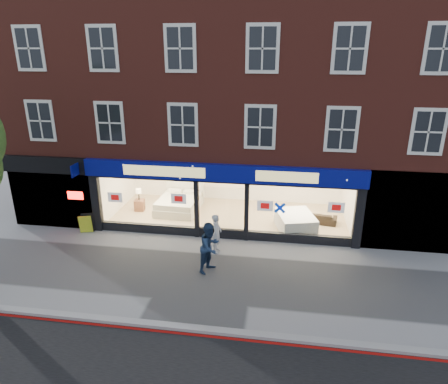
% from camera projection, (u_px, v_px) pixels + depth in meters
% --- Properties ---
extents(ground, '(120.00, 120.00, 0.00)m').
position_uv_depth(ground, '(208.00, 276.00, 14.17)').
color(ground, gray).
rests_on(ground, ground).
extents(kerb_line, '(60.00, 0.10, 0.01)m').
position_uv_depth(kerb_line, '(187.00, 334.00, 11.29)').
color(kerb_line, '#8C0A07').
rests_on(kerb_line, ground).
extents(kerb_stone, '(60.00, 0.25, 0.12)m').
position_uv_depth(kerb_stone, '(189.00, 328.00, 11.46)').
color(kerb_stone, gray).
rests_on(kerb_stone, ground).
extents(showroom_floor, '(11.00, 4.50, 0.10)m').
position_uv_depth(showroom_floor, '(229.00, 216.00, 19.03)').
color(showroom_floor, tan).
rests_on(showroom_floor, ground).
extents(building, '(19.00, 8.26, 10.30)m').
position_uv_depth(building, '(234.00, 70.00, 18.32)').
color(building, maroon).
rests_on(building, ground).
extents(display_bed, '(2.03, 2.42, 1.34)m').
position_uv_depth(display_bed, '(179.00, 203.00, 19.53)').
color(display_bed, beige).
rests_on(display_bed, showroom_floor).
extents(bedside_table, '(0.50, 0.50, 0.55)m').
position_uv_depth(bedside_table, '(140.00, 205.00, 19.50)').
color(bedside_table, brown).
rests_on(bedside_table, showroom_floor).
extents(mattress_stack, '(1.91, 2.18, 0.73)m').
position_uv_depth(mattress_stack, '(295.00, 222.00, 17.41)').
color(mattress_stack, silver).
rests_on(mattress_stack, showroom_floor).
extents(sofa, '(1.75, 0.95, 0.48)m').
position_uv_depth(sofa, '(318.00, 217.00, 18.18)').
color(sofa, black).
rests_on(sofa, showroom_floor).
extents(a_board, '(0.63, 0.50, 0.84)m').
position_uv_depth(a_board, '(87.00, 223.00, 17.37)').
color(a_board, '#BFCE24').
rests_on(a_board, ground).
extents(pedestrian_grey, '(0.42, 0.60, 1.60)m').
position_uv_depth(pedestrian_grey, '(217.00, 233.00, 15.58)').
color(pedestrian_grey, '#B5B7BE').
rests_on(pedestrian_grey, ground).
extents(pedestrian_blue, '(1.04, 1.13, 1.88)m').
position_uv_depth(pedestrian_blue, '(210.00, 247.00, 14.22)').
color(pedestrian_blue, '#1B2E4E').
rests_on(pedestrian_blue, ground).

